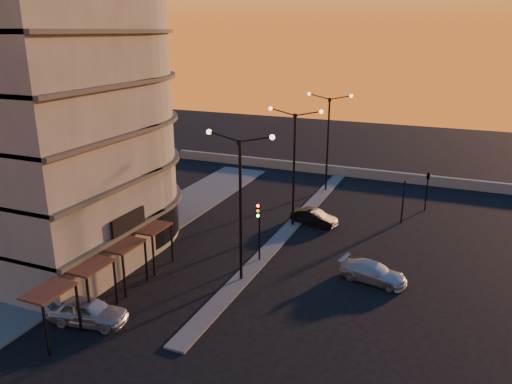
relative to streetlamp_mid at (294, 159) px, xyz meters
The scene contains 14 objects.
ground 11.46m from the streetlamp_mid, 90.00° to the right, with size 120.00×120.00×0.00m, color black.
sidewalk_west 13.30m from the streetlamp_mid, 150.26° to the right, with size 5.00×40.00×0.12m, color #4D4D4A.
median 5.53m from the streetlamp_mid, 90.00° to the left, with size 1.20×36.00×0.12m, color #4D4D4A.
parapet 16.91m from the streetlamp_mid, 82.87° to the left, with size 44.00×0.50×1.00m, color slate.
building 18.31m from the streetlamp_mid, 144.54° to the right, with size 14.35×17.08×25.00m.
streetlamp_near 10.00m from the streetlamp_mid, 90.00° to the right, with size 4.32×0.32×9.51m.
streetlamp_mid is the anchor object (origin of this frame).
streetlamp_far 10.00m from the streetlamp_mid, 90.00° to the left, with size 4.32×0.32×9.51m.
traffic_light_main 7.62m from the streetlamp_mid, 90.00° to the right, with size 0.28×0.44×4.25m.
signal_east_a 9.67m from the streetlamp_mid, 26.57° to the left, with size 0.13×0.16×3.60m.
signal_east_b 12.67m from the streetlamp_mid, 40.10° to the left, with size 0.42×1.99×3.60m.
car_hatchback 19.09m from the streetlamp_mid, 107.48° to the right, with size 1.72×4.28×1.46m, color #A8A9B0.
car_sedan 5.28m from the streetlamp_mid, 32.63° to the left, with size 1.32×3.79×1.25m, color black.
car_wagon 11.45m from the streetlamp_mid, 41.91° to the right, with size 1.72×4.24×1.23m, color #B3B6BB.
Camera 1 is at (11.87, -25.66, 15.06)m, focal length 35.00 mm.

